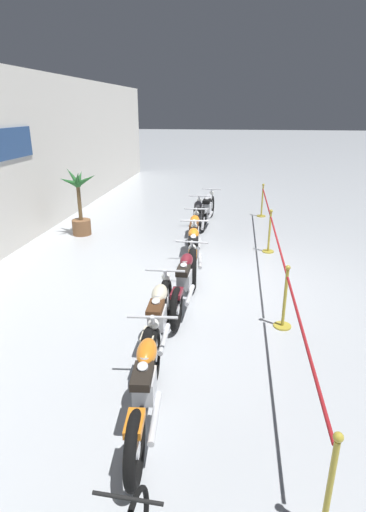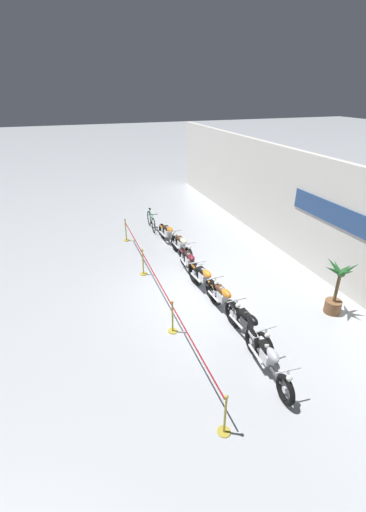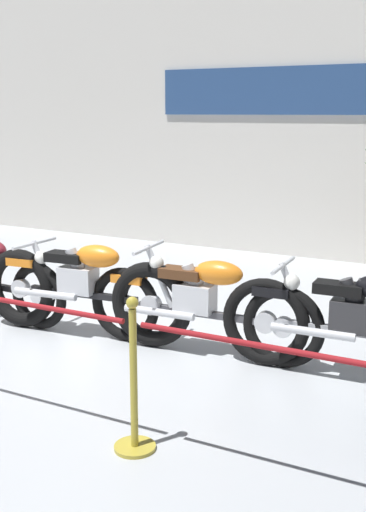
{
  "view_description": "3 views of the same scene",
  "coord_description": "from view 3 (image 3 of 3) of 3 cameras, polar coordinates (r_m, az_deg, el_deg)",
  "views": [
    {
      "loc": [
        -7.59,
        -0.28,
        3.27
      ],
      "look_at": [
        -0.41,
        0.69,
        0.58
      ],
      "focal_mm": 28.0,
      "sensor_mm": 36.0,
      "label": 1
    },
    {
      "loc": [
        9.23,
        -3.45,
        6.36
      ],
      "look_at": [
        -1.07,
        0.19,
        0.92
      ],
      "focal_mm": 24.0,
      "sensor_mm": 36.0,
      "label": 2
    },
    {
      "loc": [
        3.8,
        -4.39,
        2.19
      ],
      "look_at": [
        0.79,
        1.33,
        0.74
      ],
      "focal_mm": 45.0,
      "sensor_mm": 36.0,
      "label": 3
    }
  ],
  "objects": [
    {
      "name": "stanchion_mid_right",
      "position": [
        4.31,
        -4.38,
        -12.57
      ],
      "size": [
        0.28,
        0.28,
        1.05
      ],
      "color": "gold",
      "rests_on": "ground"
    },
    {
      "name": "motorcycle_black_5",
      "position": [
        5.48,
        15.46,
        -5.87
      ],
      "size": [
        2.38,
        0.62,
        0.97
      ],
      "color": "black",
      "rests_on": "ground"
    },
    {
      "name": "ground_plane",
      "position": [
        6.21,
        -12.36,
        -8.29
      ],
      "size": [
        120.0,
        120.0,
        0.0
      ],
      "primitive_type": "plane",
      "color": "#B2B7BC"
    },
    {
      "name": "motorcycle_orange_3",
      "position": [
        6.4,
        -8.85,
        -2.9
      ],
      "size": [
        2.32,
        0.62,
        0.99
      ],
      "color": "black",
      "rests_on": "ground"
    },
    {
      "name": "motorcycle_orange_4",
      "position": [
        5.88,
        1.58,
        -4.28
      ],
      "size": [
        2.32,
        0.62,
        0.95
      ],
      "color": "black",
      "rests_on": "ground"
    },
    {
      "name": "back_wall",
      "position": [
        10.25,
        6.18,
        12.12
      ],
      "size": [
        28.0,
        0.29,
        4.2
      ],
      "color": "silver",
      "rests_on": "ground"
    }
  ]
}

